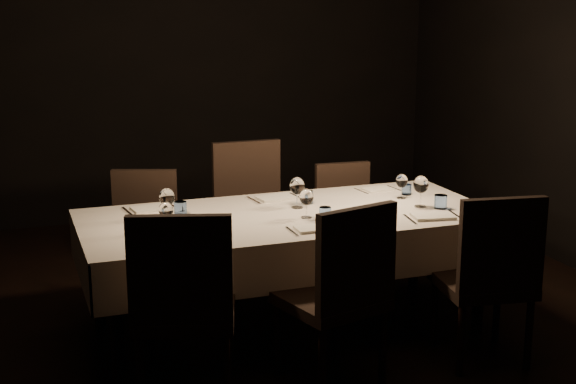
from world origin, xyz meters
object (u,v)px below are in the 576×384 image
object	(u,v)px
chair_far_center	(252,210)
chair_far_right	(346,216)
chair_far_left	(143,232)
chair_near_center	(341,288)
chair_near_left	(183,301)
dining_table	(288,226)
chair_near_right	(490,272)

from	to	relation	value
chair_far_center	chair_far_right	bearing A→B (deg)	-8.11
chair_far_left	chair_far_right	distance (m)	1.50
chair_near_center	chair_far_left	bearing A→B (deg)	-78.63
chair_near_left	chair_near_center	distance (m)	0.83
dining_table	chair_near_left	distance (m)	1.11
chair_near_left	dining_table	bearing A→B (deg)	-121.21
chair_near_left	chair_far_right	size ratio (longest dim) A/B	1.21
chair_near_right	chair_far_right	xyz separation A→B (m)	(-0.17, 1.60, -0.07)
chair_far_center	chair_near_center	bearing A→B (deg)	-90.60
dining_table	chair_far_right	size ratio (longest dim) A/B	2.90
chair_far_right	chair_far_left	bearing A→B (deg)	-176.29
chair_far_left	chair_far_center	distance (m)	0.81
chair_far_center	chair_far_left	bearing A→B (deg)	-173.13
chair_near_center	chair_near_right	bearing A→B (deg)	162.26
chair_far_left	chair_far_center	xyz separation A→B (m)	(0.80, 0.09, 0.06)
dining_table	chair_far_center	bearing A→B (deg)	87.74
chair_far_left	chair_far_center	size ratio (longest dim) A/B	0.87
chair_near_left	chair_far_center	xyz separation A→B (m)	(0.86, 1.60, -0.00)
dining_table	chair_far_left	bearing A→B (deg)	135.01
chair_far_left	chair_near_right	bearing A→B (deg)	-24.34
chair_near_center	chair_far_center	bearing A→B (deg)	-105.85
dining_table	chair_far_left	xyz separation A→B (m)	(-0.77, 0.77, -0.18)
chair_near_center	chair_far_center	world-z (taller)	chair_far_center
chair_near_center	chair_far_center	distance (m)	1.66
chair_near_center	chair_far_left	size ratio (longest dim) A/B	1.12
chair_near_center	chair_far_left	world-z (taller)	chair_near_center
chair_near_left	chair_far_left	xyz separation A→B (m)	(0.05, 1.50, -0.06)
dining_table	chair_near_right	distance (m)	1.24
chair_far_right	chair_far_center	bearing A→B (deg)	175.70
chair_near_left	chair_far_left	distance (m)	1.51
dining_table	chair_near_left	bearing A→B (deg)	-138.16
chair_near_center	chair_near_right	world-z (taller)	chair_near_center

